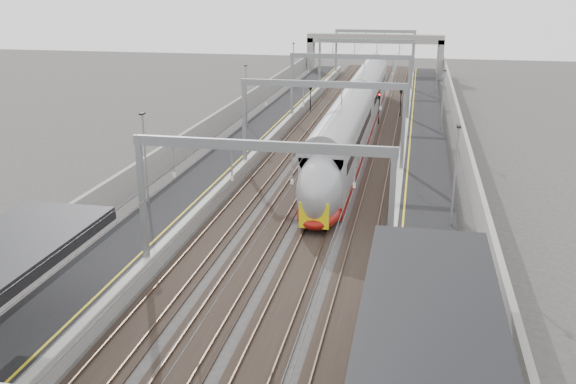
% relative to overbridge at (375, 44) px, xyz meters
% --- Properties ---
extents(platform_left, '(4.00, 120.00, 1.00)m').
position_rel_overbridge_xyz_m(platform_left, '(-8.00, -55.00, -4.81)').
color(platform_left, black).
rests_on(platform_left, ground).
extents(platform_right, '(4.00, 120.00, 1.00)m').
position_rel_overbridge_xyz_m(platform_right, '(8.00, -55.00, -4.81)').
color(platform_right, black).
rests_on(platform_right, ground).
extents(tracks, '(11.40, 140.00, 0.20)m').
position_rel_overbridge_xyz_m(tracks, '(0.00, -55.00, -5.26)').
color(tracks, black).
rests_on(tracks, ground).
extents(overhead_line, '(13.00, 140.00, 6.60)m').
position_rel_overbridge_xyz_m(overhead_line, '(0.00, -48.38, 0.83)').
color(overhead_line, gray).
rests_on(overhead_line, platform_left).
extents(overbridge, '(22.00, 2.20, 6.90)m').
position_rel_overbridge_xyz_m(overbridge, '(0.00, 0.00, 0.00)').
color(overbridge, gray).
rests_on(overbridge, ground).
extents(wall_left, '(0.30, 120.00, 3.20)m').
position_rel_overbridge_xyz_m(wall_left, '(-11.20, -55.00, -3.71)').
color(wall_left, gray).
rests_on(wall_left, ground).
extents(wall_right, '(0.30, 120.00, 3.20)m').
position_rel_overbridge_xyz_m(wall_right, '(11.20, -55.00, -3.71)').
color(wall_right, gray).
rests_on(wall_right, ground).
extents(train, '(2.90, 52.87, 4.58)m').
position_rel_overbridge_xyz_m(train, '(1.50, -46.47, -3.07)').
color(train, maroon).
rests_on(train, ground).
extents(signal_green, '(0.32, 0.32, 3.48)m').
position_rel_overbridge_xyz_m(signal_green, '(-5.20, -32.04, -2.89)').
color(signal_green, black).
rests_on(signal_green, ground).
extents(signal_red_near, '(0.32, 0.32, 3.48)m').
position_rel_overbridge_xyz_m(signal_red_near, '(3.20, -36.96, -2.89)').
color(signal_red_near, black).
rests_on(signal_red_near, ground).
extents(signal_red_far, '(0.32, 0.32, 3.48)m').
position_rel_overbridge_xyz_m(signal_red_far, '(5.40, -32.58, -2.89)').
color(signal_red_far, black).
rests_on(signal_red_far, ground).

